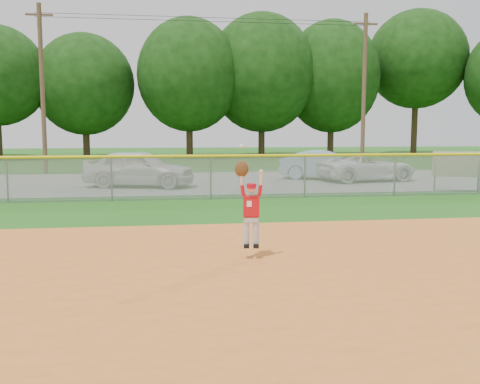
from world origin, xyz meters
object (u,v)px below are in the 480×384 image
(car_blue, at_px, (324,165))
(car_white_b, at_px, (367,167))
(car_white_a, at_px, (139,168))
(ballplayer, at_px, (250,205))
(sponsor_sign, at_px, (457,165))

(car_blue, bearing_deg, car_white_b, -96.72)
(car_white_a, xyz_separation_m, car_blue, (8.56, 2.15, -0.09))
(car_white_b, distance_m, ballplayer, 15.84)
(car_white_a, bearing_deg, ballplayer, -153.28)
(car_white_a, relative_size, ballplayer, 2.37)
(car_blue, xyz_separation_m, sponsor_sign, (3.56, -5.49, 0.32))
(car_blue, relative_size, ballplayer, 2.17)
(car_white_a, relative_size, sponsor_sign, 2.69)
(car_white_b, bearing_deg, ballplayer, 139.52)
(sponsor_sign, relative_size, ballplayer, 0.88)
(car_white_a, distance_m, ballplayer, 13.02)
(car_blue, distance_m, sponsor_sign, 6.55)
(car_white_b, relative_size, ballplayer, 2.36)
(car_white_a, relative_size, car_blue, 1.09)
(car_white_a, height_order, sponsor_sign, sponsor_sign)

